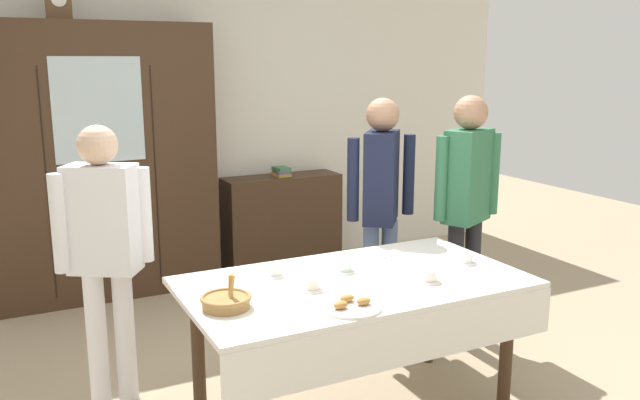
% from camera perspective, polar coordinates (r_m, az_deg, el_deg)
% --- Properties ---
extents(ground_plane, '(12.00, 12.00, 0.00)m').
position_cam_1_polar(ground_plane, '(3.93, 1.36, -16.85)').
color(ground_plane, tan).
rests_on(ground_plane, ground).
extents(back_wall, '(6.40, 0.10, 2.70)m').
position_cam_1_polar(back_wall, '(5.93, -10.72, 6.59)').
color(back_wall, silver).
rests_on(back_wall, ground).
extents(dining_table, '(1.78, 0.99, 0.78)m').
position_cam_1_polar(dining_table, '(3.45, 3.27, -8.74)').
color(dining_table, '#3D2819').
rests_on(dining_table, ground).
extents(wall_cabinet, '(1.83, 0.46, 2.19)m').
position_cam_1_polar(wall_cabinet, '(5.49, -18.82, 3.06)').
color(wall_cabinet, '#3D2819').
rests_on(wall_cabinet, ground).
extents(mantel_clock, '(0.18, 0.11, 0.24)m').
position_cam_1_polar(mantel_clock, '(5.42, -21.88, 15.64)').
color(mantel_clock, brown).
rests_on(mantel_clock, wall_cabinet).
extents(bookshelf_low, '(1.09, 0.35, 0.86)m').
position_cam_1_polar(bookshelf_low, '(6.09, -3.33, -1.87)').
color(bookshelf_low, '#3D2819').
rests_on(bookshelf_low, ground).
extents(book_stack, '(0.13, 0.18, 0.08)m').
position_cam_1_polar(book_stack, '(6.00, -3.39, 2.48)').
color(book_stack, '#B29333').
rests_on(book_stack, bookshelf_low).
extents(tea_cup_mid_right, '(0.13, 0.13, 0.06)m').
position_cam_1_polar(tea_cup_mid_right, '(3.56, 2.22, -5.83)').
color(tea_cup_mid_right, silver).
rests_on(tea_cup_mid_right, dining_table).
extents(tea_cup_near_right, '(0.13, 0.13, 0.06)m').
position_cam_1_polar(tea_cup_near_right, '(3.29, -0.66, -7.39)').
color(tea_cup_near_right, white).
rests_on(tea_cup_near_right, dining_table).
extents(tea_cup_back_edge, '(0.13, 0.13, 0.06)m').
position_cam_1_polar(tea_cup_back_edge, '(3.51, -3.97, -6.16)').
color(tea_cup_back_edge, white).
rests_on(tea_cup_back_edge, dining_table).
extents(tea_cup_near_left, '(0.13, 0.13, 0.06)m').
position_cam_1_polar(tea_cup_near_left, '(3.45, 9.55, -6.64)').
color(tea_cup_near_left, white).
rests_on(tea_cup_near_left, dining_table).
extents(tea_cup_front_edge, '(0.13, 0.13, 0.06)m').
position_cam_1_polar(tea_cup_front_edge, '(3.80, 12.63, -4.99)').
color(tea_cup_front_edge, white).
rests_on(tea_cup_front_edge, dining_table).
extents(bread_basket, '(0.24, 0.24, 0.16)m').
position_cam_1_polar(bread_basket, '(3.09, -8.20, -8.71)').
color(bread_basket, '#9E7542').
rests_on(bread_basket, dining_table).
extents(pastry_plate, '(0.28, 0.28, 0.05)m').
position_cam_1_polar(pastry_plate, '(3.06, 2.74, -9.20)').
color(pastry_plate, white).
rests_on(pastry_plate, dining_table).
extents(spoon_front_edge, '(0.12, 0.02, 0.01)m').
position_cam_1_polar(spoon_front_edge, '(3.31, -8.80, -7.86)').
color(spoon_front_edge, silver).
rests_on(spoon_front_edge, dining_table).
extents(spoon_near_right, '(0.12, 0.02, 0.01)m').
position_cam_1_polar(spoon_near_right, '(3.83, 5.84, -4.97)').
color(spoon_near_right, silver).
rests_on(spoon_near_right, dining_table).
extents(person_by_cabinet, '(0.52, 0.34, 1.68)m').
position_cam_1_polar(person_by_cabinet, '(4.50, 12.71, 0.59)').
color(person_by_cabinet, '#232328').
rests_on(person_by_cabinet, ground).
extents(person_beside_shelf, '(0.52, 0.36, 1.57)m').
position_cam_1_polar(person_beside_shelf, '(3.70, -18.32, -3.37)').
color(person_beside_shelf, silver).
rests_on(person_beside_shelf, ground).
extents(person_behind_table_right, '(0.52, 0.41, 1.66)m').
position_cam_1_polar(person_behind_table_right, '(4.44, 5.36, 0.51)').
color(person_behind_table_right, slate).
rests_on(person_behind_table_right, ground).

